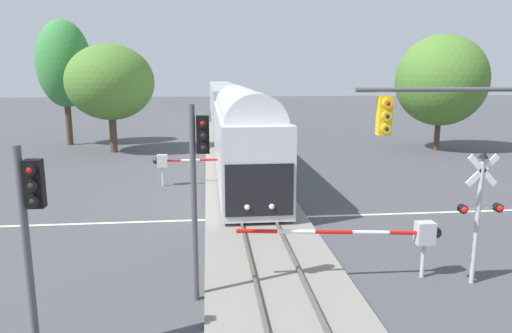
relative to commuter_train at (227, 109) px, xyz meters
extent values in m
plane|color=#47474C|center=(0.00, -27.52, -2.73)|extent=(220.00, 220.00, 0.00)
cube|color=beige|center=(0.00, -27.52, -2.73)|extent=(44.00, 0.20, 0.01)
cube|color=gray|center=(0.00, -27.52, -2.64)|extent=(4.40, 80.00, 0.18)
cube|color=#56514C|center=(-0.72, -27.52, -2.48)|extent=(0.10, 80.00, 0.14)
cube|color=#56514C|center=(0.71, -27.52, -2.48)|extent=(0.10, 80.00, 0.14)
cube|color=silver|center=(0.00, -20.38, -0.46)|extent=(3.00, 17.48, 3.90)
cube|color=black|center=(0.00, -29.15, -1.05)|extent=(2.76, 0.08, 2.15)
cylinder|color=silver|center=(0.00, -20.38, 1.37)|extent=(2.76, 15.73, 2.76)
sphere|color=#F4F2CC|center=(-0.50, -29.16, -1.73)|extent=(0.24, 0.24, 0.24)
sphere|color=#F4F2CC|center=(0.50, -29.16, -1.73)|extent=(0.24, 0.24, 0.24)
cube|color=#B7BCC6|center=(0.00, -0.02, -0.11)|extent=(3.00, 21.45, 4.60)
cube|color=black|center=(1.51, -0.02, 0.19)|extent=(0.04, 19.31, 0.90)
cube|color=#193899|center=(1.52, -0.02, -1.26)|extent=(0.04, 19.73, 0.36)
cube|color=#B7BCC6|center=(0.00, 22.33, -0.11)|extent=(3.00, 21.45, 4.60)
cube|color=black|center=(1.51, 22.33, 0.19)|extent=(0.04, 19.31, 0.90)
cube|color=#193899|center=(1.52, 22.33, -1.26)|extent=(0.04, 19.73, 0.36)
cylinder|color=#B7B7BC|center=(4.59, -34.07, -2.18)|extent=(0.14, 0.14, 1.10)
cube|color=#B7B7BC|center=(4.59, -34.07, -1.28)|extent=(0.56, 0.40, 0.70)
sphere|color=black|center=(4.94, -34.07, -1.28)|extent=(0.36, 0.36, 0.36)
cylinder|color=red|center=(4.01, -34.07, -1.26)|extent=(1.16, 0.12, 0.17)
cylinder|color=white|center=(2.85, -34.07, -1.20)|extent=(1.16, 0.12, 0.17)
cylinder|color=red|center=(1.70, -34.07, -1.15)|extent=(1.16, 0.12, 0.17)
cylinder|color=white|center=(0.54, -34.07, -1.09)|extent=(1.16, 0.12, 0.17)
cylinder|color=red|center=(-0.61, -34.07, -1.04)|extent=(1.16, 0.12, 0.17)
sphere|color=red|center=(-1.19, -34.07, -1.01)|extent=(0.14, 0.14, 0.14)
cylinder|color=#B2B2B7|center=(5.91, -34.63, -0.80)|extent=(0.14, 0.14, 3.86)
cube|color=white|center=(5.91, -34.65, 0.78)|extent=(0.98, 0.05, 0.98)
cube|color=white|center=(5.91, -34.65, 0.78)|extent=(0.98, 0.05, 0.98)
cube|color=#B2B2B7|center=(5.91, -34.63, -0.34)|extent=(1.10, 0.08, 0.08)
cylinder|color=black|center=(5.36, -34.73, -0.34)|extent=(0.26, 0.18, 0.26)
cylinder|color=black|center=(6.46, -34.73, -0.34)|extent=(0.26, 0.18, 0.26)
sphere|color=red|center=(5.36, -34.83, -0.34)|extent=(0.20, 0.20, 0.20)
sphere|color=red|center=(6.46, -34.83, -0.34)|extent=(0.20, 0.20, 0.20)
cone|color=black|center=(5.91, -34.63, 1.25)|extent=(0.28, 0.28, 0.22)
cylinder|color=#B7B7BC|center=(-4.59, -20.98, -2.18)|extent=(0.14, 0.14, 1.10)
cube|color=#B7B7BC|center=(-4.59, -20.98, -1.28)|extent=(0.56, 0.40, 0.70)
sphere|color=black|center=(-4.94, -20.98, -1.28)|extent=(0.36, 0.36, 0.36)
cylinder|color=red|center=(-4.07, -20.98, -1.28)|extent=(1.04, 0.12, 0.12)
cylinder|color=white|center=(-3.03, -20.98, -1.28)|extent=(1.04, 0.12, 0.12)
cylinder|color=red|center=(-1.98, -20.98, -1.27)|extent=(1.04, 0.12, 0.12)
cylinder|color=white|center=(-0.94, -20.98, -1.27)|extent=(1.04, 0.12, 0.12)
cylinder|color=red|center=(0.10, -20.98, -1.27)|extent=(1.04, 0.12, 0.12)
sphere|color=red|center=(0.63, -20.98, -1.26)|extent=(0.14, 0.14, 0.14)
cylinder|color=#4C4C51|center=(-2.43, -34.83, 0.01)|extent=(0.16, 0.16, 5.50)
cube|color=black|center=(-2.15, -34.83, 1.96)|extent=(0.34, 0.26, 1.00)
sphere|color=red|center=(-2.15, -34.98, 2.28)|extent=(0.20, 0.20, 0.20)
cylinder|color=black|center=(-2.15, -35.01, 2.28)|extent=(0.24, 0.10, 0.24)
sphere|color=#262626|center=(-2.15, -34.98, 1.96)|extent=(0.20, 0.20, 0.20)
cylinder|color=black|center=(-2.15, -35.01, 1.96)|extent=(0.24, 0.10, 0.24)
sphere|color=#262626|center=(-2.15, -34.98, 1.64)|extent=(0.20, 0.20, 0.20)
cylinder|color=black|center=(-2.15, -35.01, 1.64)|extent=(0.24, 0.10, 0.24)
cylinder|color=#4C4C51|center=(4.29, -35.62, 3.14)|extent=(5.18, 0.12, 0.12)
cube|color=gold|center=(2.48, -35.62, 2.49)|extent=(0.34, 0.26, 1.00)
sphere|color=red|center=(2.48, -35.77, 2.81)|extent=(0.20, 0.20, 0.20)
cylinder|color=gold|center=(2.48, -35.80, 2.81)|extent=(0.24, 0.10, 0.24)
sphere|color=#262626|center=(2.48, -35.77, 2.49)|extent=(0.20, 0.20, 0.20)
cylinder|color=gold|center=(2.48, -35.80, 2.49)|extent=(0.24, 0.10, 0.24)
sphere|color=#262626|center=(2.48, -35.77, 2.17)|extent=(0.20, 0.20, 0.20)
cylinder|color=gold|center=(2.48, -35.80, 2.17)|extent=(0.24, 0.10, 0.24)
cylinder|color=#4C4C51|center=(-5.81, -37.53, -0.29)|extent=(0.16, 0.16, 4.89)
cube|color=black|center=(-5.53, -37.53, 1.35)|extent=(0.34, 0.26, 1.00)
sphere|color=red|center=(-5.53, -37.68, 1.67)|extent=(0.20, 0.20, 0.20)
cylinder|color=black|center=(-5.53, -37.71, 1.67)|extent=(0.24, 0.10, 0.24)
sphere|color=#262626|center=(-5.53, -37.68, 1.35)|extent=(0.20, 0.20, 0.20)
cylinder|color=black|center=(-5.53, -37.71, 1.35)|extent=(0.24, 0.10, 0.24)
sphere|color=#262626|center=(-5.53, -37.68, 1.03)|extent=(0.20, 0.20, 0.20)
cylinder|color=black|center=(-5.53, -37.71, 1.03)|extent=(0.24, 0.10, 0.24)
cylinder|color=#4C3828|center=(16.90, -10.52, -1.25)|extent=(0.45, 0.45, 2.98)
ellipsoid|color=#4C7A2D|center=(16.90, -10.52, 2.99)|extent=(7.28, 7.28, 7.31)
cylinder|color=#4C3828|center=(-14.24, -4.35, -0.59)|extent=(0.54, 0.54, 4.28)
ellipsoid|color=#38843D|center=(-14.24, -4.35, 4.34)|extent=(4.65, 4.65, 7.46)
cylinder|color=#4C3828|center=(-9.58, -8.83, -1.05)|extent=(0.57, 0.57, 3.36)
ellipsoid|color=#4C7A2D|center=(-9.58, -8.83, 2.85)|extent=(6.86, 6.86, 5.94)
camera|label=1|loc=(-2.02, -47.16, 3.55)|focal=32.78mm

